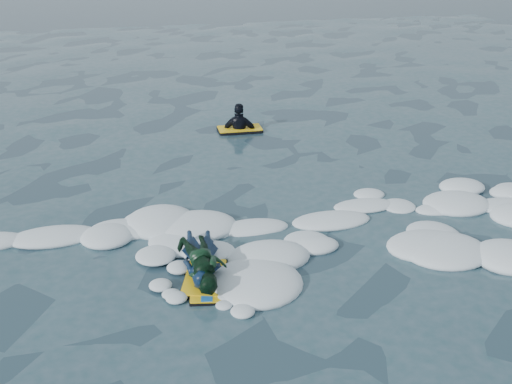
# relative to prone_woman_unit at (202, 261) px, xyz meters

# --- Properties ---
(ground) EXTENTS (120.00, 120.00, 0.00)m
(ground) POSITION_rel_prone_woman_unit_xyz_m (1.08, -0.26, -0.19)
(ground) COLOR #172839
(ground) RESTS_ON ground
(foam_band) EXTENTS (12.00, 3.10, 0.30)m
(foam_band) POSITION_rel_prone_woman_unit_xyz_m (1.08, 0.77, -0.19)
(foam_band) COLOR white
(foam_band) RESTS_ON ground
(prone_woman_unit) EXTENTS (0.78, 1.53, 0.37)m
(prone_woman_unit) POSITION_rel_prone_woman_unit_xyz_m (0.00, 0.00, 0.00)
(prone_woman_unit) COLOR black
(prone_woman_unit) RESTS_ON ground
(prone_child_unit) EXTENTS (0.60, 1.24, 0.47)m
(prone_child_unit) POSITION_rel_prone_woman_unit_xyz_m (0.00, -0.26, 0.05)
(prone_child_unit) COLOR black
(prone_child_unit) RESTS_ON ground
(waiting_rider_unit) EXTENTS (1.00, 0.61, 1.49)m
(waiting_rider_unit) POSITION_rel_prone_woman_unit_xyz_m (1.71, 5.95, -0.29)
(waiting_rider_unit) COLOR black
(waiting_rider_unit) RESTS_ON ground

